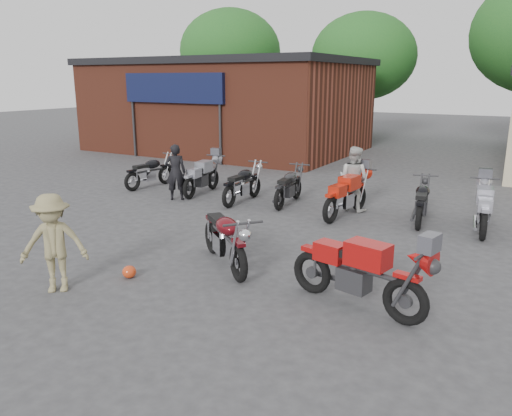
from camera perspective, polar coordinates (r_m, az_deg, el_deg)
The scene contains 17 objects.
ground at distance 8.70m, azimuth -3.84°, elevation -8.31°, with size 90.00×90.00×0.00m, color #373639.
brick_building at distance 24.70m, azimuth -3.23°, elevation 11.37°, with size 12.00×8.00×4.00m, color maroon.
tree_0 at distance 34.10m, azimuth -2.95°, elevation 15.79°, with size 6.56×6.56×8.20m, color #134A1C, non-canonical shape.
tree_1 at distance 30.17m, azimuth 12.08°, elevation 14.89°, with size 5.92×5.92×7.40m, color #134A1C, non-canonical shape.
vintage_motorcycle at distance 9.10m, azimuth -3.58°, elevation -3.08°, with size 2.15×0.71×1.25m, color #510A10, non-canonical shape.
sportbike at distance 7.61m, azimuth 11.71°, elevation -6.78°, with size 2.23×0.74×1.29m, color #B5100F, non-canonical shape.
helmet at distance 9.04m, azimuth -14.29°, elevation -7.08°, with size 0.24×0.24×0.22m, color red.
person_dark at distance 14.38m, azimuth -9.17°, elevation 4.06°, with size 0.58×0.38×1.60m, color black.
person_light at distance 13.28m, azimuth 11.07°, elevation 3.31°, with size 0.82×0.64×1.69m, color #B7B7B3.
person_tan at distance 8.66m, azimuth -22.13°, elevation -3.77°, with size 1.05×0.61×1.63m, color #8B8056.
row_bike_0 at distance 16.25m, azimuth -12.02°, elevation 4.25°, with size 1.90×0.63×1.10m, color black, non-canonical shape.
row_bike_1 at distance 15.07m, azimuth -6.18°, elevation 3.82°, with size 2.02×0.67×1.17m, color #90919D, non-canonical shape.
row_bike_2 at distance 13.96m, azimuth -1.50°, elevation 2.99°, with size 1.98×0.65×1.15m, color black, non-canonical shape.
row_bike_3 at distance 13.74m, azimuth 3.79°, elevation 2.69°, with size 1.91×0.63×1.11m, color black, non-canonical shape.
row_bike_4 at distance 12.67m, azimuth 10.33°, elevation 1.74°, with size 2.12×0.70×1.23m, color red, non-canonical shape.
row_bike_5 at distance 12.63m, azimuth 18.43°, elevation 0.92°, with size 1.93×0.64×1.12m, color black, non-canonical shape.
row_bike_6 at distance 12.40m, azimuth 24.59°, elevation 0.26°, with size 2.05×0.68×1.19m, color gray, non-canonical shape.
Camera 1 is at (4.50, -6.63, 3.38)m, focal length 35.00 mm.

